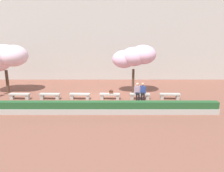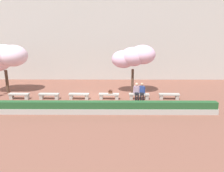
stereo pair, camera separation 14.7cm
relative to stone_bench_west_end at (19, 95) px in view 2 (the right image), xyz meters
name	(u,v)px [view 2 (the right image)]	position (x,y,z in m)	size (l,w,h in m)	color
ground_plane	(94,99)	(5.77, 0.00, -0.29)	(100.00, 100.00, 0.00)	brown
building_facade	(100,33)	(5.77, 9.05, 4.55)	(28.00, 4.00, 9.68)	#B7B2A8
stone_bench_west_end	(19,95)	(0.00, 0.00, 0.00)	(1.56, 0.48, 0.45)	#ADA89E
stone_bench_near_west	(49,95)	(2.31, 0.00, 0.00)	(1.56, 0.48, 0.45)	#ADA89E
stone_bench_center	(79,95)	(4.61, 0.00, 0.00)	(1.56, 0.48, 0.45)	#ADA89E
stone_bench_near_east	(109,96)	(6.92, 0.00, 0.00)	(1.56, 0.48, 0.45)	#ADA89E
stone_bench_east_end	(139,96)	(9.23, 0.00, 0.00)	(1.56, 0.48, 0.45)	#ADA89E
stone_bench_far_east	(169,96)	(11.53, 0.00, 0.00)	(1.56, 0.48, 0.45)	#ADA89E
person_seated_left	(137,91)	(9.02, -0.05, 0.40)	(0.51, 0.68, 1.29)	black
person_seated_right	(142,91)	(9.42, -0.05, 0.40)	(0.51, 0.70, 1.29)	black
handbag	(110,92)	(7.03, 0.02, 0.28)	(0.30, 0.15, 0.34)	brown
cherry_tree_main	(134,57)	(8.93, 1.63, 2.80)	(3.54, 2.20, 4.04)	#513828
cherry_tree_secondary	(4,57)	(-1.77, 1.91, 2.69)	(3.89, 2.68, 4.06)	#513828
planter_hedge_foreground	(90,108)	(5.77, -3.01, 0.09)	(16.11, 0.50, 0.80)	#ADA89E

